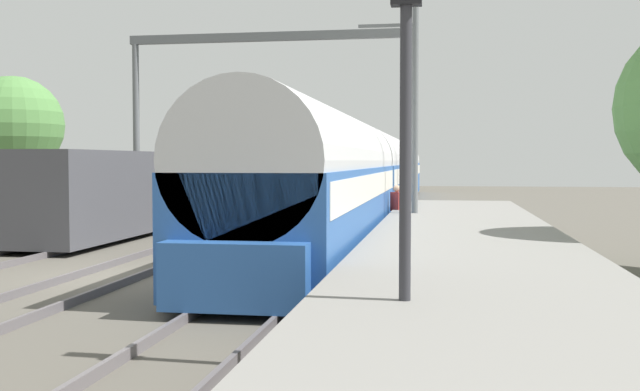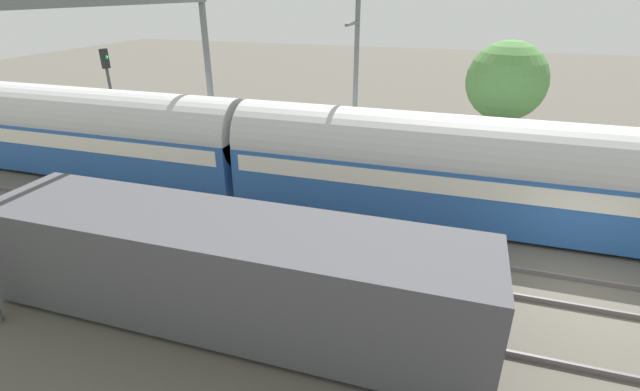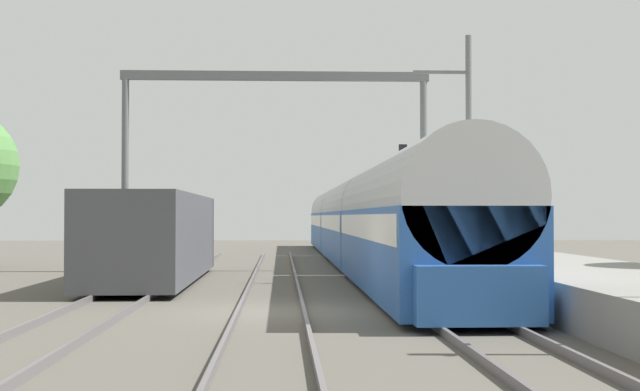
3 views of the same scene
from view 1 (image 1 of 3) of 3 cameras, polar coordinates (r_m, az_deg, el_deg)
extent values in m
plane|color=#575249|center=(17.11, -15.42, -6.00)|extent=(120.00, 120.00, 0.00)
cube|color=#5F595B|center=(17.41, -17.58, -5.61)|extent=(0.08, 60.00, 0.16)
cube|color=#5F595B|center=(16.81, -13.19, -5.85)|extent=(0.08, 60.00, 0.16)
cube|color=#5F595B|center=(16.05, -5.13, -6.20)|extent=(0.08, 60.00, 0.16)
cube|color=#5F595B|center=(15.76, -0.04, -6.35)|extent=(0.08, 60.00, 0.16)
cube|color=gray|center=(17.49, 11.15, -4.28)|extent=(4.40, 28.00, 0.90)
cube|color=#28569E|center=(19.90, -0.08, -1.04)|extent=(2.90, 16.00, 2.20)
cube|color=silver|center=(19.87, -0.08, 0.77)|extent=(2.93, 15.36, 0.64)
cylinder|color=#BBBBBB|center=(19.86, -0.08, 2.70)|extent=(2.84, 16.00, 2.84)
cube|color=#28569E|center=(36.11, 4.17, 0.63)|extent=(2.90, 16.00, 2.20)
cube|color=silver|center=(36.10, 4.17, 1.63)|extent=(2.93, 15.36, 0.64)
cylinder|color=#BBBBBB|center=(36.09, 4.18, 2.69)|extent=(2.84, 16.00, 2.84)
cube|color=#28569E|center=(52.41, 5.78, 1.26)|extent=(2.90, 16.00, 2.20)
cube|color=silver|center=(52.40, 5.79, 1.95)|extent=(2.93, 15.36, 0.64)
cylinder|color=#BBBBBB|center=(52.39, 5.79, 2.68)|extent=(2.84, 16.00, 2.84)
cube|color=#28569E|center=(11.94, -6.62, -6.23)|extent=(2.40, 0.50, 1.10)
cube|color=#47474C|center=(26.83, -14.80, 0.37)|extent=(2.80, 13.00, 2.70)
cube|color=black|center=(26.92, -14.76, -2.40)|extent=(2.52, 11.96, 0.10)
cylinder|color=#2C2C2C|center=(25.31, 5.90, -2.15)|extent=(0.25, 0.25, 0.85)
cube|color=maroon|center=(25.25, 5.91, -0.47)|extent=(0.46, 0.45, 0.64)
sphere|color=tan|center=(25.23, 5.91, 0.53)|extent=(0.24, 0.24, 0.24)
cylinder|color=#2D2D33|center=(8.82, 6.55, 0.23)|extent=(0.14, 0.14, 4.36)
cylinder|color=#2D2D33|center=(35.75, 7.21, 2.21)|extent=(0.14, 0.14, 4.54)
cube|color=black|center=(35.83, 7.23, 6.57)|extent=(0.36, 0.20, 0.90)
sphere|color=#19D133|center=(35.71, 7.23, 6.69)|extent=(0.16, 0.16, 0.16)
cylinder|color=slate|center=(32.95, -13.89, 4.69)|extent=(0.28, 0.28, 7.50)
cylinder|color=slate|center=(30.31, 6.99, 4.93)|extent=(0.28, 0.28, 7.50)
cube|color=slate|center=(31.51, -3.92, 12.05)|extent=(12.12, 0.24, 0.36)
cylinder|color=slate|center=(23.68, 7.30, 6.16)|extent=(0.20, 0.20, 8.00)
cube|color=slate|center=(24.07, 5.15, 12.84)|extent=(1.80, 0.10, 0.10)
cylinder|color=#4C3826|center=(38.25, -22.32, 0.55)|extent=(0.36, 0.36, 2.52)
sphere|color=#528743|center=(38.26, -22.40, 5.03)|extent=(4.61, 4.61, 4.61)
camera|label=2|loc=(27.97, -36.33, 13.30)|focal=25.53mm
camera|label=3|loc=(8.50, -116.21, -3.86)|focal=50.41mm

